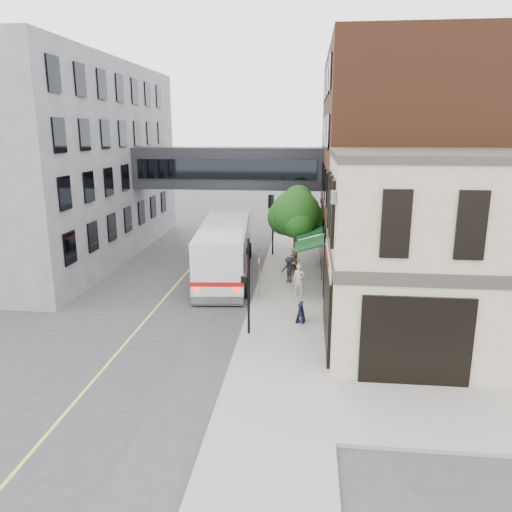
% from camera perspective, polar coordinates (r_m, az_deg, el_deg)
% --- Properties ---
extents(ground, '(120.00, 120.00, 0.00)m').
position_cam_1_polar(ground, '(21.65, -2.54, -11.19)').
color(ground, '#38383A').
rests_on(ground, ground).
extents(sidewalk_main, '(4.00, 60.00, 0.15)m').
position_cam_1_polar(sidewalk_main, '(34.58, 4.19, -1.22)').
color(sidewalk_main, gray).
rests_on(sidewalk_main, ground).
extents(corner_building, '(10.19, 8.12, 8.45)m').
position_cam_1_polar(corner_building, '(22.71, 21.14, 0.35)').
color(corner_building, tan).
rests_on(corner_building, ground).
extents(brick_building, '(13.76, 18.00, 14.00)m').
position_cam_1_polar(brick_building, '(35.09, 17.79, 9.84)').
color(brick_building, '#552B1A').
rests_on(brick_building, ground).
extents(opposite_building, '(14.00, 24.00, 14.00)m').
position_cam_1_polar(opposite_building, '(40.65, -23.79, 9.86)').
color(opposite_building, slate).
rests_on(opposite_building, ground).
extents(skyway_bridge, '(14.00, 3.18, 3.00)m').
position_cam_1_polar(skyway_bridge, '(37.89, -3.11, 10.03)').
color(skyway_bridge, black).
rests_on(skyway_bridge, ground).
extents(traffic_signal_near, '(0.44, 0.22, 4.60)m').
position_cam_1_polar(traffic_signal_near, '(22.39, -0.94, -2.12)').
color(traffic_signal_near, black).
rests_on(traffic_signal_near, sidewalk_main).
extents(traffic_signal_far, '(0.53, 0.28, 4.50)m').
position_cam_1_polar(traffic_signal_far, '(36.90, 1.73, 4.99)').
color(traffic_signal_far, black).
rests_on(traffic_signal_far, sidewalk_main).
extents(street_sign_pole, '(0.08, 0.75, 3.00)m').
position_cam_1_polar(street_sign_pole, '(27.45, 0.39, -1.29)').
color(street_sign_pole, gray).
rests_on(street_sign_pole, sidewalk_main).
extents(street_tree, '(3.80, 3.20, 5.60)m').
position_cam_1_polar(street_tree, '(32.98, 4.60, 4.84)').
color(street_tree, '#382619').
rests_on(street_tree, sidewalk_main).
extents(lane_marking, '(0.12, 40.00, 0.01)m').
position_cam_1_polar(lane_marking, '(31.78, -8.81, -2.90)').
color(lane_marking, '#D8CC4C').
rests_on(lane_marking, ground).
extents(bus, '(4.10, 13.24, 3.51)m').
position_cam_1_polar(bus, '(32.67, -3.50, 1.29)').
color(bus, silver).
rests_on(bus, ground).
extents(pedestrian_a, '(0.77, 0.61, 1.86)m').
position_cam_1_polar(pedestrian_a, '(28.15, 4.91, -2.75)').
color(pedestrian_a, silver).
rests_on(pedestrian_a, sidewalk_main).
extents(pedestrian_b, '(1.11, 1.05, 1.82)m').
position_cam_1_polar(pedestrian_b, '(31.99, 4.41, -0.69)').
color(pedestrian_b, tan).
rests_on(pedestrian_b, sidewalk_main).
extents(pedestrian_c, '(1.19, 0.97, 1.60)m').
position_cam_1_polar(pedestrian_c, '(30.68, 3.80, -1.55)').
color(pedestrian_c, black).
rests_on(pedestrian_c, sidewalk_main).
extents(newspaper_box, '(0.50, 0.46, 0.83)m').
position_cam_1_polar(newspaper_box, '(33.43, 3.99, -0.89)').
color(newspaper_box, '#185413').
rests_on(newspaper_box, sidewalk_main).
extents(sandwich_board, '(0.46, 0.61, 0.99)m').
position_cam_1_polar(sandwich_board, '(24.56, 5.12, -6.42)').
color(sandwich_board, black).
rests_on(sandwich_board, sidewalk_main).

